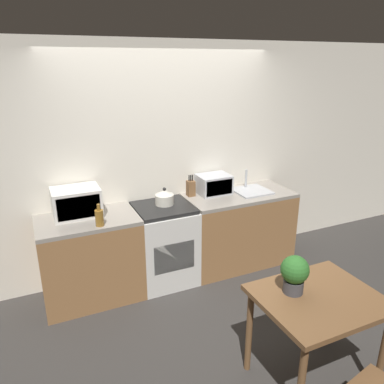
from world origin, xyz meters
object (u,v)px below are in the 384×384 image
at_px(kettle, 165,197).
at_px(dining_table, 318,309).
at_px(bottle, 99,217).
at_px(microwave, 76,202).
at_px(stove_range, 164,244).
at_px(toaster_oven, 214,184).

height_order(kettle, dining_table, kettle).
bearing_deg(bottle, microwave, 114.60).
xyz_separation_m(stove_range, dining_table, (0.52, -1.83, 0.22)).
xyz_separation_m(kettle, microwave, (-0.91, 0.07, 0.06)).
bearing_deg(stove_range, toaster_oven, 11.68).
xyz_separation_m(stove_range, toaster_oven, (0.69, 0.14, 0.56)).
bearing_deg(dining_table, kettle, 104.35).
bearing_deg(toaster_oven, kettle, -171.74).
bearing_deg(kettle, dining_table, -75.65).
distance_m(microwave, toaster_oven, 1.56).
height_order(stove_range, dining_table, stove_range).
xyz_separation_m(bottle, toaster_oven, (1.41, 0.36, 0.03)).
bearing_deg(microwave, stove_range, -7.61).
distance_m(kettle, dining_table, 1.97).
relative_size(stove_range, toaster_oven, 2.40).
relative_size(kettle, bottle, 0.93).
bearing_deg(stove_range, bottle, -162.82).
xyz_separation_m(stove_range, kettle, (0.03, 0.05, 0.53)).
distance_m(microwave, bottle, 0.38).
relative_size(bottle, toaster_oven, 0.58).
distance_m(bottle, toaster_oven, 1.45).
distance_m(kettle, bottle, 0.80).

